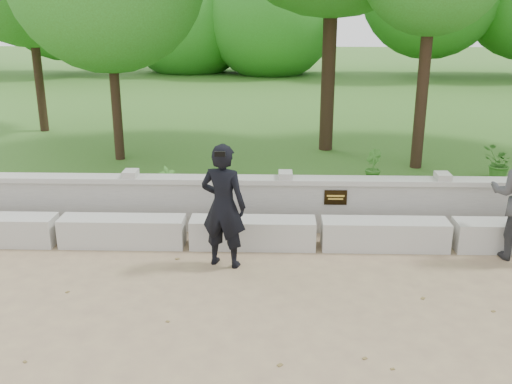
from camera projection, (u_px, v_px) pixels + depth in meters
ground at (329, 310)px, 6.92m from camera, size 80.00×80.00×0.00m
lawn at (293, 108)px, 20.20m from camera, size 40.00×22.00×0.25m
concrete_bench at (318, 234)px, 8.66m from camera, size 11.90×0.45×0.45m
parapet_wall at (316, 204)px, 9.25m from camera, size 12.50×0.35×0.90m
man_main at (223, 206)px, 7.87m from camera, size 0.74×0.68×1.77m
shrub_a at (169, 184)px, 9.96m from camera, size 0.39×0.39×0.63m
shrub_b at (372, 167)px, 10.92m from camera, size 0.35×0.41×0.68m
shrub_c at (499, 164)px, 11.20m from camera, size 0.74×0.70×0.66m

